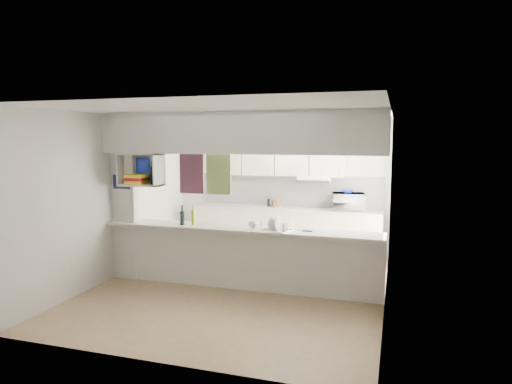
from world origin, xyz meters
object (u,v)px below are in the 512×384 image
at_px(microwave, 349,202).
at_px(bowl, 347,192).
at_px(dish_rack, 277,225).
at_px(wine_bottles, 188,217).

xyz_separation_m(microwave, bowl, (-0.03, -0.02, 0.19)).
xyz_separation_m(bowl, dish_rack, (-0.76, -2.16, -0.26)).
height_order(microwave, wine_bottles, wine_bottles).
relative_size(bowl, dish_rack, 0.52).
bearing_deg(microwave, wine_bottles, 35.58).
bearing_deg(dish_rack, wine_bottles, -160.36).
bearing_deg(wine_bottles, bowl, 45.09).
bearing_deg(wine_bottles, microwave, 45.05).
distance_m(microwave, bowl, 0.19).
bearing_deg(wine_bottles, dish_rack, -0.01).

